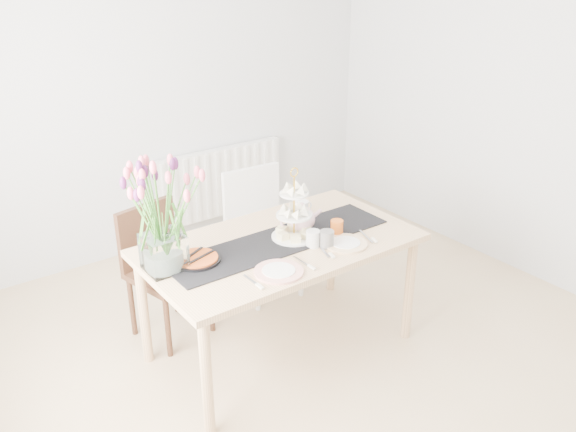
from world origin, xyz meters
TOP-DOWN VIEW (x-y plane):
  - room_shell at (0.00, 0.00)m, footprint 4.50×4.50m
  - radiator at (0.50, 2.19)m, footprint 1.20×0.08m
  - dining_table at (-0.11, 0.44)m, footprint 1.60×0.90m
  - chair_brown at (-0.60, 1.07)m, footprint 0.51×0.51m
  - chair_white at (0.21, 1.14)m, footprint 0.47×0.47m
  - table_runner at (-0.11, 0.44)m, footprint 1.40×0.35m
  - tulip_vase at (-0.80, 0.53)m, footprint 0.73×0.73m
  - cake_stand at (-0.02, 0.42)m, footprint 0.27×0.27m
  - teapot at (0.07, 0.48)m, footprint 0.31×0.27m
  - cream_jug at (0.23, 0.68)m, footprint 0.10×0.10m
  - tart_tin at (-0.63, 0.50)m, footprint 0.26×0.26m
  - mug_grey at (0.07, 0.23)m, footprint 0.12×0.12m
  - mug_white at (0.01, 0.28)m, footprint 0.09×0.09m
  - mug_orange at (0.22, 0.32)m, footprint 0.11×0.11m
  - plate_left at (-0.34, 0.14)m, footprint 0.27×0.27m
  - plate_right at (0.17, 0.18)m, footprint 0.32×0.32m

SIDE VIEW (x-z plane):
  - radiator at x=0.50m, z-range 0.15..0.75m
  - chair_brown at x=-0.60m, z-range 0.07..0.93m
  - chair_white at x=0.21m, z-range 0.08..0.98m
  - dining_table at x=-0.11m, z-range 0.30..1.05m
  - table_runner at x=-0.11m, z-range 0.75..0.76m
  - plate_right at x=0.17m, z-range 0.75..0.76m
  - plate_left at x=-0.34m, z-range 0.75..0.76m
  - tart_tin at x=-0.63m, z-range 0.75..0.78m
  - mug_orange at x=0.22m, z-range 0.75..0.84m
  - cream_jug at x=0.23m, z-range 0.75..0.84m
  - mug_white at x=0.01m, z-range 0.75..0.85m
  - mug_grey at x=0.07m, z-range 0.75..0.85m
  - teapot at x=0.07m, z-range 0.75..0.92m
  - cake_stand at x=-0.02m, z-range 0.67..1.06m
  - tulip_vase at x=-0.80m, z-range 0.84..1.47m
  - room_shell at x=0.00m, z-range -0.95..3.55m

